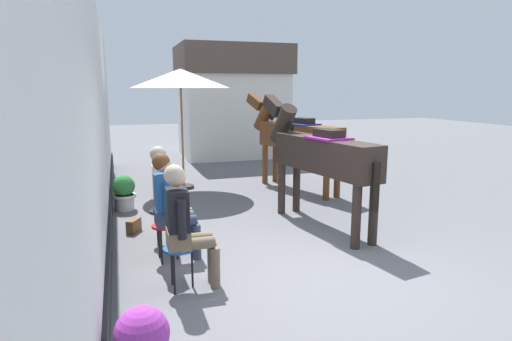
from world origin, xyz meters
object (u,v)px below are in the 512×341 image
seated_visitor_near (184,220)px  saddled_horse_near (319,154)px  satchel_bag (134,226)px  seated_visitor_middle (170,201)px  seated_visitor_far (166,189)px  flower_planter_farthest (124,192)px  saddled_horse_far (295,136)px  cafe_parasol (181,79)px

seated_visitor_near → saddled_horse_near: size_ratio=0.47×
seated_visitor_near → saddled_horse_near: bearing=34.1°
satchel_bag → seated_visitor_middle: bearing=-132.6°
seated_visitor_far → seated_visitor_near: bearing=-89.0°
saddled_horse_near → flower_planter_farthest: saddled_horse_near is taller
saddled_horse_near → flower_planter_farthest: 3.59m
saddled_horse_far → satchel_bag: 4.12m
satchel_bag → seated_visitor_near: bearing=-138.2°
saddled_horse_far → flower_planter_farthest: 3.73m
seated_visitor_near → flower_planter_farthest: (-0.57, 3.50, -0.44)m
seated_visitor_middle → flower_planter_farthest: (-0.52, 2.64, -0.44)m
cafe_parasol → saddled_horse_far: bearing=-19.8°
saddled_horse_far → cafe_parasol: size_ratio=1.11×
saddled_horse_near → seated_visitor_far: bearing=-178.5°
saddled_horse_near → satchel_bag: size_ratio=10.61×
saddled_horse_near → saddled_horse_far: same height
saddled_horse_far → seated_visitor_near: bearing=-126.4°
cafe_parasol → satchel_bag: size_ratio=9.21×
saddled_horse_near → cafe_parasol: (-1.65, 3.32, 1.20)m
satchel_bag → flower_planter_farthest: bearing=34.1°
saddled_horse_near → saddled_horse_far: 2.57m
seated_visitor_middle → cafe_parasol: bearing=79.3°
seated_visitor_near → satchel_bag: seated_visitor_near is taller
cafe_parasol → satchel_bag: 3.76m
seated_visitor_far → flower_planter_farthest: size_ratio=2.17×
seated_visitor_near → cafe_parasol: bearing=81.7°
seated_visitor_far → satchel_bag: (-0.44, 0.61, -0.68)m
flower_planter_farthest → seated_visitor_middle: bearing=-78.8°
seated_visitor_middle → saddled_horse_near: 2.55m
flower_planter_farthest → saddled_horse_far: bearing=9.3°
saddled_horse_far → satchel_bag: size_ratio=10.26×
flower_planter_farthest → satchel_bag: size_ratio=2.29×
cafe_parasol → satchel_bag: (-1.18, -2.77, -2.26)m
seated_visitor_near → saddled_horse_far: 5.09m
saddled_horse_near → satchel_bag: (-2.83, 0.55, -1.06)m
satchel_bag → seated_visitor_far: bearing=-114.6°
seated_visitor_near → cafe_parasol: cafe_parasol is taller
seated_visitor_near → seated_visitor_middle: 0.86m
flower_planter_farthest → satchel_bag: 1.37m
seated_visitor_far → saddled_horse_far: size_ratio=0.48×
saddled_horse_near → saddled_horse_far: size_ratio=1.03×
cafe_parasol → seated_visitor_near: bearing=-98.3°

